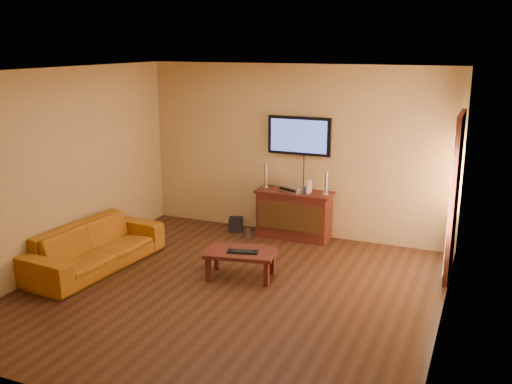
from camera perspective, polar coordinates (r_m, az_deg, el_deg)
The scene contains 14 objects.
ground_plane at distance 7.21m, azimuth -2.75°, elevation -9.97°, with size 5.00×5.00×0.00m, color #341B0E.
room_walls at distance 7.24m, azimuth -0.78°, elevation 4.20°, with size 5.00×5.00×5.00m.
french_door at distance 7.85m, azimuth 19.20°, elevation -0.56°, with size 0.07×1.02×2.22m.
media_console at distance 9.01m, azimuth 3.80°, elevation -2.24°, with size 1.20×0.46×0.76m.
television at distance 8.91m, azimuth 4.34°, elevation 5.64°, with size 1.01×0.08×0.60m.
coffee_table at distance 7.50m, azimuth -1.54°, elevation -6.31°, with size 0.97×0.69×0.38m.
sofa at distance 8.11m, azimuth -15.82°, elevation -4.60°, with size 2.06×0.60×0.81m, color #AA6112.
speaker_left at distance 9.08m, azimuth 0.94°, elevation 1.52°, with size 0.10×0.10×0.38m.
speaker_right at distance 8.73m, azimuth 7.02°, elevation 0.79°, with size 0.10×0.10×0.35m.
av_receiver at distance 8.92m, azimuth 3.75°, elevation 0.39°, with size 0.38×0.27×0.09m, color silver.
game_console at distance 8.80m, azimuth 5.35°, elevation 0.55°, with size 0.04×0.15×0.21m, color white.
subwoofer at distance 9.38m, azimuth -2.03°, elevation -3.26°, with size 0.22×0.22×0.22m, color black.
bottle at distance 8.99m, azimuth -0.81°, elevation -4.21°, with size 0.07×0.07×0.19m.
keyboard at distance 7.42m, azimuth -1.35°, elevation -5.98°, with size 0.42×0.25×0.02m.
Camera 1 is at (2.85, -5.89, 3.01)m, focal length 40.00 mm.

